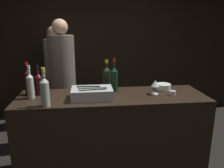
# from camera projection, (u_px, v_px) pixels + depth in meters

# --- Properties ---
(wall_back_chalkboard) EXTENTS (6.40, 0.06, 2.80)m
(wall_back_chalkboard) POSITION_uv_depth(u_px,v_px,m) (100.00, 42.00, 4.14)
(wall_back_chalkboard) COLOR black
(wall_back_chalkboard) RESTS_ON ground_plane
(bar_counter) EXTENTS (2.03, 0.63, 0.97)m
(bar_counter) POSITION_uv_depth(u_px,v_px,m) (112.00, 136.00, 2.49)
(bar_counter) COLOR black
(bar_counter) RESTS_ON ground_plane
(ice_bin_with_bottles) EXTENTS (0.42, 0.28, 0.12)m
(ice_bin_with_bottles) POSITION_uv_depth(u_px,v_px,m) (92.00, 93.00, 2.26)
(ice_bin_with_bottles) COLOR #B7BABF
(ice_bin_with_bottles) RESTS_ON bar_counter
(bowl_white) EXTENTS (0.17, 0.17, 0.07)m
(bowl_white) POSITION_uv_depth(u_px,v_px,m) (163.00, 87.00, 2.57)
(bowl_white) COLOR white
(bowl_white) RESTS_ON bar_counter
(wine_glass) EXTENTS (0.09, 0.09, 0.16)m
(wine_glass) POSITION_uv_depth(u_px,v_px,m) (155.00, 84.00, 2.38)
(wine_glass) COLOR silver
(wine_glass) RESTS_ON bar_counter
(candle_votive) EXTENTS (0.07, 0.07, 0.05)m
(candle_votive) POSITION_uv_depth(u_px,v_px,m) (173.00, 93.00, 2.37)
(candle_votive) COLOR silver
(candle_votive) RESTS_ON bar_counter
(red_wine_bottle_burgundy) EXTENTS (0.08, 0.08, 0.39)m
(red_wine_bottle_burgundy) POSITION_uv_depth(u_px,v_px,m) (114.00, 78.00, 2.48)
(red_wine_bottle_burgundy) COLOR black
(red_wine_bottle_burgundy) RESTS_ON bar_counter
(rose_wine_bottle) EXTENTS (0.08, 0.08, 0.37)m
(rose_wine_bottle) POSITION_uv_depth(u_px,v_px,m) (45.00, 91.00, 2.01)
(rose_wine_bottle) COLOR #9EA899
(rose_wine_bottle) RESTS_ON bar_counter
(red_wine_bottle_black_foil) EXTENTS (0.08, 0.08, 0.32)m
(red_wine_bottle_black_foil) POSITION_uv_depth(u_px,v_px,m) (39.00, 83.00, 2.36)
(red_wine_bottle_black_foil) COLOR black
(red_wine_bottle_black_foil) RESTS_ON bar_counter
(white_wine_bottle) EXTENTS (0.07, 0.07, 0.35)m
(white_wine_bottle) POSITION_uv_depth(u_px,v_px,m) (30.00, 85.00, 2.24)
(white_wine_bottle) COLOR #B2B7AD
(white_wine_bottle) RESTS_ON bar_counter
(red_wine_bottle_tall) EXTENTS (0.07, 0.07, 0.36)m
(red_wine_bottle_tall) POSITION_uv_depth(u_px,v_px,m) (28.00, 81.00, 2.37)
(red_wine_bottle_tall) COLOR black
(red_wine_bottle_tall) RESTS_ON bar_counter
(champagne_bottle) EXTENTS (0.09, 0.09, 0.35)m
(champagne_bottle) POSITION_uv_depth(u_px,v_px,m) (107.00, 77.00, 2.56)
(champagne_bottle) COLOR black
(champagne_bottle) RESTS_ON bar_counter
(person_in_hoodie) EXTENTS (0.35, 0.35, 1.78)m
(person_in_hoodie) POSITION_uv_depth(u_px,v_px,m) (63.00, 77.00, 3.04)
(person_in_hoodie) COLOR black
(person_in_hoodie) RESTS_ON ground_plane
(person_blond_tee) EXTENTS (0.36, 0.36, 1.69)m
(person_blond_tee) POSITION_uv_depth(u_px,v_px,m) (56.00, 71.00, 3.74)
(person_blond_tee) COLOR black
(person_blond_tee) RESTS_ON ground_plane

